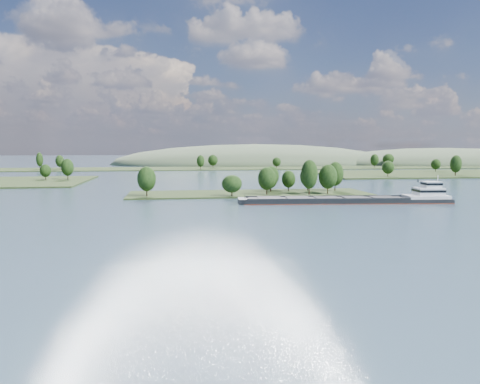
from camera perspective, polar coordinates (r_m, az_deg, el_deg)
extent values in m
plane|color=#324758|center=(137.45, 5.08, -2.84)|extent=(1800.00, 1800.00, 0.00)
cube|color=#202F14|center=(195.92, 1.14, -0.27)|extent=(100.00, 30.00, 1.20)
cylinder|color=black|center=(190.80, 8.42, 0.39)|extent=(0.50, 0.50, 4.63)
ellipsoid|color=black|center=(190.36, 8.45, 2.15)|extent=(6.83, 6.83, 11.89)
cylinder|color=black|center=(209.60, 3.79, 0.75)|extent=(0.50, 0.50, 3.49)
ellipsoid|color=black|center=(209.27, 3.80, 1.96)|extent=(7.24, 7.24, 8.97)
cylinder|color=black|center=(189.42, 3.28, 0.25)|extent=(0.50, 0.50, 3.65)
ellipsoid|color=black|center=(189.03, 3.29, 1.65)|extent=(7.35, 7.35, 9.40)
cylinder|color=black|center=(200.48, 3.74, 0.46)|extent=(0.50, 0.50, 3.06)
ellipsoid|color=black|center=(200.16, 3.75, 1.57)|extent=(5.88, 5.88, 7.88)
cylinder|color=black|center=(183.32, -1.00, -0.06)|extent=(0.50, 0.50, 2.73)
ellipsoid|color=black|center=(183.01, -1.00, 1.02)|extent=(8.03, 8.03, 7.01)
cylinder|color=black|center=(186.67, -11.29, 0.10)|extent=(0.50, 0.50, 3.82)
ellipsoid|color=black|center=(186.27, -11.32, 1.58)|extent=(7.32, 7.32, 9.82)
cylinder|color=black|center=(204.13, 5.93, 0.53)|extent=(0.50, 0.50, 2.97)
ellipsoid|color=black|center=(203.83, 5.94, 1.58)|extent=(6.00, 6.00, 7.63)
cylinder|color=black|center=(209.04, 11.50, 0.73)|extent=(0.50, 0.50, 4.18)
ellipsoid|color=black|center=(208.66, 11.53, 2.18)|extent=(7.25, 7.25, 10.74)
cylinder|color=black|center=(195.38, 10.64, 0.38)|extent=(0.50, 0.50, 3.98)
ellipsoid|color=black|center=(194.99, 10.67, 1.86)|extent=(7.64, 7.64, 10.22)
cylinder|color=black|center=(208.08, 8.22, 0.66)|extent=(0.50, 0.50, 3.45)
ellipsoid|color=black|center=(207.75, 8.24, 1.87)|extent=(6.78, 6.78, 8.86)
cylinder|color=black|center=(289.64, -20.25, 1.85)|extent=(0.50, 0.50, 3.94)
ellipsoid|color=black|center=(289.38, -20.29, 2.84)|extent=(7.14, 7.14, 10.13)
cylinder|color=black|center=(292.57, -22.61, 1.70)|extent=(0.50, 0.50, 2.90)
ellipsoid|color=black|center=(292.36, -22.64, 2.42)|extent=(6.34, 6.34, 7.46)
cylinder|color=black|center=(311.87, 17.58, 2.12)|extent=(0.50, 0.50, 3.27)
ellipsoid|color=black|center=(311.66, 17.60, 2.89)|extent=(7.66, 7.66, 8.41)
cylinder|color=black|center=(332.59, 24.79, 2.17)|extent=(0.50, 0.50, 4.42)
ellipsoid|color=black|center=(332.34, 24.83, 3.14)|extent=(7.36, 7.36, 11.35)
cylinder|color=black|center=(346.46, 24.74, 2.20)|extent=(0.50, 0.50, 3.26)
ellipsoid|color=black|center=(346.27, 24.77, 2.88)|extent=(6.16, 6.16, 8.39)
cylinder|color=black|center=(383.16, 22.74, 2.55)|extent=(0.50, 0.50, 3.12)
ellipsoid|color=black|center=(382.99, 22.76, 3.14)|extent=(7.17, 7.17, 8.03)
cube|color=#202F14|center=(414.07, -3.67, 2.85)|extent=(900.00, 60.00, 1.20)
cylinder|color=black|center=(426.66, -23.21, 2.88)|extent=(0.50, 0.50, 4.60)
ellipsoid|color=black|center=(426.47, -23.24, 3.66)|extent=(5.71, 5.71, 11.83)
cylinder|color=black|center=(433.13, 16.06, 3.11)|extent=(0.50, 0.50, 4.06)
ellipsoid|color=black|center=(432.95, 16.08, 3.79)|extent=(7.41, 7.41, 10.43)
cylinder|color=black|center=(420.06, -3.32, 3.24)|extent=(0.50, 0.50, 3.82)
ellipsoid|color=black|center=(419.88, -3.33, 3.90)|extent=(8.80, 8.80, 9.83)
cylinder|color=black|center=(476.25, 17.62, 3.27)|extent=(0.50, 0.50, 3.94)
ellipsoid|color=black|center=(476.09, 17.64, 3.87)|extent=(10.75, 10.75, 10.12)
cylinder|color=black|center=(421.28, -21.09, 2.88)|extent=(0.50, 0.50, 3.87)
ellipsoid|color=black|center=(421.10, -21.12, 3.54)|extent=(7.13, 7.13, 9.95)
cylinder|color=black|center=(412.71, 4.49, 3.13)|extent=(0.50, 0.50, 3.11)
ellipsoid|color=black|center=(412.55, 4.49, 3.68)|extent=(7.58, 7.58, 8.00)
cylinder|color=black|center=(394.50, -4.82, 3.07)|extent=(0.50, 0.50, 3.90)
ellipsoid|color=black|center=(394.31, -4.83, 3.79)|extent=(6.50, 6.50, 10.02)
ellipsoid|color=#44543A|center=(563.62, 23.17, 3.15)|extent=(260.00, 140.00, 36.00)
ellipsoid|color=#44543A|center=(520.80, 2.11, 3.43)|extent=(320.00, 160.00, 44.00)
cube|color=black|center=(171.03, 12.91, -1.13)|extent=(74.54, 15.79, 2.04)
cube|color=maroon|center=(171.07, 12.91, -1.27)|extent=(74.74, 15.99, 0.23)
cube|color=black|center=(173.41, 10.16, -0.55)|extent=(57.17, 5.46, 0.74)
cube|color=black|center=(164.64, 10.87, -0.89)|extent=(57.17, 5.46, 0.74)
cube|color=black|center=(169.04, 10.50, -0.76)|extent=(56.03, 13.22, 0.28)
cube|color=black|center=(165.51, 3.63, -0.72)|extent=(8.97, 8.30, 0.32)
cube|color=black|center=(166.96, 7.10, -0.69)|extent=(8.97, 8.30, 0.32)
cube|color=black|center=(169.01, 10.51, -0.67)|extent=(8.97, 8.30, 0.32)
cube|color=black|center=(171.64, 13.81, -0.64)|extent=(8.97, 8.30, 0.32)
cube|color=black|center=(174.82, 17.01, -0.61)|extent=(8.97, 8.30, 0.32)
cube|color=black|center=(164.82, 0.27, -1.11)|extent=(3.50, 8.54, 1.85)
cylinder|color=black|center=(164.73, 0.59, -0.66)|extent=(0.24, 0.24, 2.04)
cube|color=silver|center=(180.75, 21.71, -0.53)|extent=(15.53, 10.16, 1.11)
cube|color=silver|center=(180.96, 21.99, 0.06)|extent=(9.87, 8.19, 2.78)
cube|color=black|center=(180.93, 22.00, 0.18)|extent=(10.07, 8.39, 0.83)
cube|color=silver|center=(181.15, 22.29, 0.82)|extent=(6.02, 6.02, 2.04)
cube|color=black|center=(181.12, 22.29, 0.93)|extent=(6.22, 6.22, 0.74)
cube|color=silver|center=(181.07, 22.30, 1.17)|extent=(6.42, 6.42, 0.19)
cylinder|color=silver|center=(181.99, 22.97, 1.51)|extent=(0.20, 0.20, 2.41)
cylinder|color=black|center=(182.04, 20.88, 1.30)|extent=(0.50, 0.50, 1.11)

